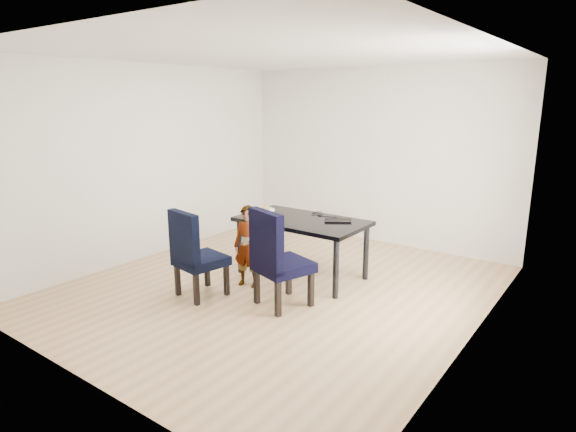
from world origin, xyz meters
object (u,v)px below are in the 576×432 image
Objects in this scene: plate at (265,210)px; laptop at (338,219)px; child at (248,246)px; dining_table at (302,248)px; chair_left at (201,253)px; chair_right at (284,258)px.

laptop is (1.07, 0.11, 0.01)m from plate.
plate is at bearing 100.73° from child.
chair_left reaches higher than dining_table.
chair_right is at bearing -30.24° from child.
chair_right is 3.30× the size of laptop.
plate is at bearing 171.85° from dining_table.
chair_right is 1.42m from plate.
child reaches higher than dining_table.
plate is 0.83× the size of laptop.
laptop is (0.39, 0.21, 0.39)m from dining_table.
dining_table is at bearing -8.15° from plate.
chair_left is at bearing -85.35° from plate.
chair_left is at bearing 21.59° from laptop.
chair_right reaches higher than chair_left.
dining_table is 1.46× the size of chair_right.
child is at bearing 16.22° from laptop.
dining_table is at bearing -5.67° from laptop.
chair_right is at bearing 53.54° from laptop.
child is at bearing -116.75° from dining_table.
laptop is (0.05, 1.07, 0.22)m from chair_right.
chair_left is 0.98m from chair_right.
plate is at bearing -27.91° from laptop.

